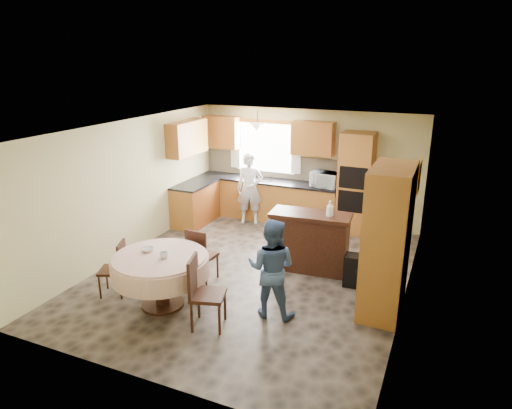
{
  "coord_description": "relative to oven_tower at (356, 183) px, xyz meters",
  "views": [
    {
      "loc": [
        2.91,
        -6.52,
        3.56
      ],
      "look_at": [
        -0.07,
        0.3,
        1.15
      ],
      "focal_mm": 32.0,
      "sensor_mm": 36.0,
      "label": 1
    }
  ],
  "objects": [
    {
      "name": "bottle_sideboard",
      "position": [
        0.01,
        -2.14,
        0.08
      ],
      "size": [
        0.14,
        0.14,
        0.33
      ],
      "primitive_type": "imported",
      "rotation": [
        0.0,
        0.0,
        -0.08
      ],
      "color": "silver",
      "rests_on": "sideboard"
    },
    {
      "name": "chair_left",
      "position": [
        -2.8,
        -4.19,
        -0.58
      ],
      "size": [
        0.49,
        0.49,
        0.87
      ],
      "rotation": [
        0.0,
        0.0,
        -1.18
      ],
      "color": "#3E1F11",
      "rests_on": "floor"
    },
    {
      "name": "person_sink",
      "position": [
        -2.24,
        -0.39,
        -0.27
      ],
      "size": [
        0.67,
        0.56,
        1.58
      ],
      "primitive_type": "imported",
      "rotation": [
        0.0,
        0.0,
        0.35
      ],
      "color": "silver",
      "rests_on": "floor"
    },
    {
      "name": "counter_back",
      "position": [
        -2.0,
        0.01,
        -0.16
      ],
      "size": [
        3.3,
        0.64,
        0.04
      ],
      "primitive_type": "cube",
      "color": "black",
      "rests_on": "base_cab_back"
    },
    {
      "name": "window",
      "position": [
        -2.15,
        0.29,
        0.54
      ],
      "size": [
        1.4,
        0.03,
        1.1
      ],
      "primitive_type": "cube",
      "color": "white",
      "rests_on": "wall_back"
    },
    {
      "name": "wall_back",
      "position": [
        -1.15,
        0.31,
        0.19
      ],
      "size": [
        5.0,
        0.02,
        2.5
      ],
      "primitive_type": "cube",
      "color": "tan",
      "rests_on": "floor"
    },
    {
      "name": "curtain_left",
      "position": [
        -2.9,
        0.24,
        0.59
      ],
      "size": [
        0.22,
        0.02,
        1.15
      ],
      "primitive_type": "cube",
      "color": "white",
      "rests_on": "wall_back"
    },
    {
      "name": "floor",
      "position": [
        -1.15,
        -2.69,
        -1.06
      ],
      "size": [
        5.0,
        6.0,
        0.01
      ],
      "primitive_type": "cube",
      "color": "brown",
      "rests_on": "ground"
    },
    {
      "name": "wall_left",
      "position": [
        -3.65,
        -2.69,
        0.19
      ],
      "size": [
        0.02,
        6.0,
        2.5
      ],
      "primitive_type": "cube",
      "color": "tan",
      "rests_on": "floor"
    },
    {
      "name": "chair_right",
      "position": [
        -1.13,
        -4.44,
        -0.49
      ],
      "size": [
        0.55,
        0.55,
        1.03
      ],
      "rotation": [
        0.0,
        0.0,
        1.85
      ],
      "color": "#3E1F11",
      "rests_on": "floor"
    },
    {
      "name": "backsplash",
      "position": [
        -2.0,
        0.3,
        0.12
      ],
      "size": [
        3.3,
        0.02,
        0.55
      ],
      "primitive_type": "cube",
      "color": "tan",
      "rests_on": "wall_back"
    },
    {
      "name": "base_cab_left",
      "position": [
        -3.35,
        -0.89,
        -0.62
      ],
      "size": [
        0.6,
        1.2,
        0.88
      ],
      "primitive_type": "cube",
      "color": "#C58634",
      "rests_on": "floor"
    },
    {
      "name": "microwave",
      "position": [
        -0.64,
        -0.04,
        0.02
      ],
      "size": [
        0.62,
        0.45,
        0.32
      ],
      "primitive_type": "imported",
      "rotation": [
        0.0,
        0.0,
        -0.1
      ],
      "color": "silver",
      "rests_on": "counter_back"
    },
    {
      "name": "counter_left",
      "position": [
        -3.35,
        -0.89,
        -0.16
      ],
      "size": [
        0.64,
        1.2,
        0.04
      ],
      "primitive_type": "cube",
      "color": "black",
      "rests_on": "base_cab_left"
    },
    {
      "name": "wall_cab_right",
      "position": [
        -1.0,
        0.15,
        0.85
      ],
      "size": [
        0.9,
        0.33,
        0.72
      ],
      "primitive_type": "cube",
      "color": "#AE702B",
      "rests_on": "wall_back"
    },
    {
      "name": "person_dining",
      "position": [
        -0.37,
        -3.79,
        -0.33
      ],
      "size": [
        0.76,
        0.62,
        1.46
      ],
      "primitive_type": "imported",
      "rotation": [
        0.0,
        0.0,
        3.24
      ],
      "color": "#3B5482",
      "rests_on": "floor"
    },
    {
      "name": "dining_table",
      "position": [
        -1.95,
        -4.21,
        -0.43
      ],
      "size": [
        1.42,
        1.42,
        0.81
      ],
      "color": "#3E1F11",
      "rests_on": "floor"
    },
    {
      "name": "oven_tower",
      "position": [
        0.0,
        0.0,
        0.0
      ],
      "size": [
        0.66,
        0.62,
        2.12
      ],
      "primitive_type": "cube",
      "color": "#C58634",
      "rests_on": "floor"
    },
    {
      "name": "framed_picture",
      "position": [
        1.32,
        -1.94,
        0.73
      ],
      "size": [
        0.06,
        0.61,
        0.51
      ],
      "color": "gold",
      "rests_on": "wall_right"
    },
    {
      "name": "space_heater",
      "position": [
        0.57,
        -2.43,
        -0.79
      ],
      "size": [
        0.41,
        0.3,
        0.53
      ],
      "primitive_type": "cube",
      "rotation": [
        0.0,
        0.0,
        0.07
      ],
      "color": "black",
      "rests_on": "floor"
    },
    {
      "name": "sideboard",
      "position": [
        -0.31,
        -2.14,
        -0.57
      ],
      "size": [
        1.4,
        0.66,
        0.97
      ],
      "primitive_type": "cube",
      "rotation": [
        0.0,
        0.0,
        0.08
      ],
      "color": "#3E1F11",
      "rests_on": "floor"
    },
    {
      "name": "curtain_right",
      "position": [
        -1.4,
        0.24,
        0.59
      ],
      "size": [
        0.22,
        0.02,
        1.15
      ],
      "primitive_type": "cube",
      "color": "white",
      "rests_on": "wall_back"
    },
    {
      "name": "pendant",
      "position": [
        -2.15,
        -0.19,
        1.06
      ],
      "size": [
        0.36,
        0.36,
        0.18
      ],
      "primitive_type": "cone",
      "rotation": [
        3.14,
        0.0,
        0.0
      ],
      "color": "beige",
      "rests_on": "ceiling"
    },
    {
      "name": "oven_lower",
      "position": [
        0.0,
        -0.31,
        -0.31
      ],
      "size": [
        0.56,
        0.01,
        0.45
      ],
      "primitive_type": "cube",
      "color": "black",
      "rests_on": "oven_tower"
    },
    {
      "name": "wall_cab_side",
      "position": [
        -3.48,
        -0.89,
        0.85
      ],
      "size": [
        0.33,
        1.2,
        0.72
      ],
      "primitive_type": "cube",
      "color": "#AE702B",
      "rests_on": "wall_left"
    },
    {
      "name": "ceiling",
      "position": [
        -1.15,
        -2.69,
        1.44
      ],
      "size": [
        5.0,
        6.0,
        0.01
      ],
      "primitive_type": "cube",
      "color": "white",
      "rests_on": "wall_back"
    },
    {
      "name": "wall_front",
      "position": [
        -1.15,
        -5.69,
        0.19
      ],
      "size": [
        5.0,
        0.02,
        2.5
      ],
      "primitive_type": "cube",
      "color": "tan",
      "rests_on": "floor"
    },
    {
      "name": "wall_cab_left",
      "position": [
        -3.2,
        0.15,
        0.85
      ],
      "size": [
        0.85,
        0.33,
        0.72
      ],
      "primitive_type": "cube",
      "color": "#AE702B",
      "rests_on": "wall_back"
    },
    {
      "name": "cupboard",
      "position": [
        1.07,
        -2.99,
        0.02
      ],
      "size": [
        0.57,
        1.13,
        2.16
      ],
      "primitive_type": "cube",
      "color": "#C58634",
      "rests_on": "floor"
    },
    {
      "name": "bowl_table",
      "position": [
        -2.21,
        -4.15,
        -0.22
      ],
      "size": [
        0.23,
        0.23,
        0.06
      ],
      "primitive_type": "imported",
      "rotation": [
        0.0,
        0.0,
        -0.32
      ],
      "color": "#B2B2B2",
      "rests_on": "dining_table"
    },
    {
      "name": "base_cab_back",
      "position": [
        -2.0,
        0.01,
        -0.62
      ],
      "size": [
        3.3,
        0.6,
        0.88
      ],
      "primitive_type": "cube",
      "color": "#C58634",
      "rests_on": "floor"
    },
    {
      "name": "bowl_sideboard",
      "position": [
        -0.58,
        -2.14,
        -0.06
      ],
      "size": [
        0.26,
        0.26,
        0.05
      ],
      "primitive_type": "imported",
      "rotation": [
        0.0,
        0.0,
        -0.25
      ],
      "color": "#B2B2B2",
      "rests_on": "sideboard"
    },
    {
      "name": "chair_back",
      "position": [
        -1.82,
        -3.31,
        -0.54
      ],
      "size": [
        0.43,
        0.43,
        0.93
      ],
      "rotation": [
        0.0,
        0.0,
        3.07
      ],
      "color": "#3E1F11",
      "rests_on": "floor"
    },
    {
      "name": "oven_upper",
      "position": [
        0.0,
        -0.31,
        0.19
      ],
      "size": [
        0.56,
        0.01,
        0.45
      ],
      "primitive_type": "cube",
      "color": "black",
      "rests_on": "oven_tower"
    },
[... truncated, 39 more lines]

